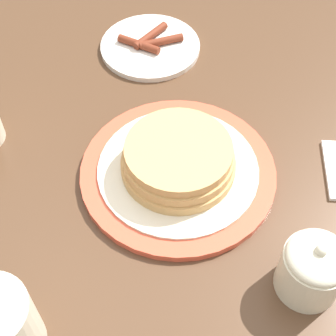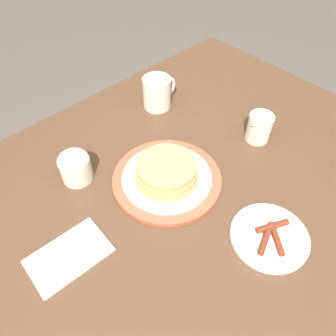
{
  "view_description": "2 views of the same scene",
  "coord_description": "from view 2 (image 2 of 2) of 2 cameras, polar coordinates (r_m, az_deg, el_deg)",
  "views": [
    {
      "loc": [
        -0.02,
        0.49,
        1.38
      ],
      "look_at": [
        -0.01,
        0.04,
        0.8
      ],
      "focal_mm": 55.0,
      "sensor_mm": 36.0,
      "label": 1
    },
    {
      "loc": [
        -0.4,
        -0.37,
        1.44
      ],
      "look_at": [
        -0.01,
        0.04,
        0.8
      ],
      "focal_mm": 35.0,
      "sensor_mm": 36.0,
      "label": 2
    }
  ],
  "objects": [
    {
      "name": "sugar_bowl",
      "position": [
        0.87,
        -15.89,
        0.32
      ],
      "size": [
        0.08,
        0.08,
        0.1
      ],
      "color": "beige",
      "rests_on": "dining_table"
    },
    {
      "name": "creamer_pitcher",
      "position": [
        0.98,
        15.61,
        6.9
      ],
      "size": [
        0.11,
        0.07,
        0.09
      ],
      "color": "beige",
      "rests_on": "dining_table"
    },
    {
      "name": "dining_table",
      "position": [
        0.96,
        2.04,
        -7.14
      ],
      "size": [
        1.32,
        0.96,
        0.77
      ],
      "color": "#4C3321",
      "rests_on": "ground_plane"
    },
    {
      "name": "side_plate_bacon",
      "position": [
        0.8,
        17.27,
        -11.3
      ],
      "size": [
        0.18,
        0.18,
        0.02
      ],
      "color": "silver",
      "rests_on": "dining_table"
    },
    {
      "name": "ground_plane",
      "position": [
        1.54,
        1.35,
        -20.94
      ],
      "size": [
        8.0,
        8.0,
        0.0
      ],
      "primitive_type": "plane",
      "color": "#51473F"
    },
    {
      "name": "napkin",
      "position": [
        0.78,
        -16.87,
        -14.4
      ],
      "size": [
        0.18,
        0.12,
        0.01
      ],
      "color": "white",
      "rests_on": "dining_table"
    },
    {
      "name": "pancake_plate",
      "position": [
        0.85,
        -0.2,
        -1.21
      ],
      "size": [
        0.29,
        0.29,
        0.06
      ],
      "color": "#DB5138",
      "rests_on": "dining_table"
    },
    {
      "name": "coffee_mug",
      "position": [
        1.07,
        -1.81,
        13.08
      ],
      "size": [
        0.12,
        0.09,
        0.1
      ],
      "color": "beige",
      "rests_on": "dining_table"
    }
  ]
}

